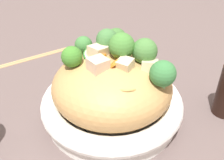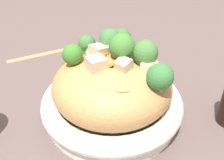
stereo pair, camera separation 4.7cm
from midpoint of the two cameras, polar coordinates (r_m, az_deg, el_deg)
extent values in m
plane|color=#5B4B49|center=(0.53, -2.59, -8.18)|extent=(3.00, 3.00, 0.00)
cylinder|color=white|center=(0.52, -2.62, -7.38)|extent=(0.27, 0.27, 0.02)
torus|color=white|center=(0.50, -2.70, -4.92)|extent=(0.29, 0.29, 0.04)
ellipsoid|color=tan|center=(0.48, -2.82, -1.25)|extent=(0.23, 0.23, 0.12)
torus|color=#B18C49|center=(0.41, -0.09, -1.94)|extent=(0.05, 0.06, 0.02)
torus|color=tan|center=(0.45, -6.68, 1.71)|extent=(0.09, 0.09, 0.02)
torus|color=tan|center=(0.48, 1.58, 5.41)|extent=(0.07, 0.07, 0.02)
torus|color=tan|center=(0.49, -0.72, 7.15)|extent=(0.06, 0.06, 0.02)
cone|color=#A2B76E|center=(0.46, 4.47, 4.06)|extent=(0.02, 0.02, 0.01)
sphere|color=#457839|center=(0.45, 4.60, 6.67)|extent=(0.06, 0.06, 0.05)
cone|color=#A5B671|center=(0.46, -0.79, 4.93)|extent=(0.02, 0.02, 0.02)
sphere|color=#437D33|center=(0.44, -0.82, 7.89)|extent=(0.07, 0.07, 0.05)
cone|color=#9CC37C|center=(0.49, -3.89, 6.68)|extent=(0.02, 0.02, 0.02)
sphere|color=#41743C|center=(0.48, -4.00, 9.29)|extent=(0.06, 0.06, 0.04)
cone|color=#9CC26F|center=(0.46, -12.02, 2.98)|extent=(0.03, 0.03, 0.02)
sphere|color=#3E7D2A|center=(0.45, -12.32, 5.24)|extent=(0.05, 0.05, 0.04)
cone|color=#9BC177|center=(0.43, 8.30, -1.54)|extent=(0.03, 0.02, 0.02)
sphere|color=#37753C|center=(0.41, 8.58, 1.39)|extent=(0.06, 0.06, 0.05)
cone|color=#A2BD6D|center=(0.50, -9.19, 5.92)|extent=(0.02, 0.02, 0.01)
sphere|color=#3E7639|center=(0.50, -9.40, 7.99)|extent=(0.05, 0.05, 0.04)
cone|color=#9FC07A|center=(0.54, -1.55, 7.29)|extent=(0.03, 0.03, 0.02)
sphere|color=#3F6D33|center=(0.53, -1.59, 9.58)|extent=(0.06, 0.06, 0.04)
cylinder|color=orange|center=(0.51, 0.57, 7.41)|extent=(0.03, 0.03, 0.03)
cylinder|color=orange|center=(0.43, -2.65, 3.82)|extent=(0.03, 0.03, 0.02)
cylinder|color=orange|center=(0.49, -1.09, 7.07)|extent=(0.03, 0.03, 0.03)
cylinder|color=orange|center=(0.46, -6.04, 5.45)|extent=(0.04, 0.04, 0.01)
cylinder|color=orange|center=(0.49, 0.65, 6.96)|extent=(0.03, 0.03, 0.03)
cylinder|color=beige|center=(0.46, 0.27, 5.71)|extent=(0.04, 0.04, 0.03)
torus|color=#356134|center=(0.46, 0.27, 5.71)|extent=(0.05, 0.05, 0.03)
cylinder|color=beige|center=(0.49, -12.09, 4.64)|extent=(0.04, 0.04, 0.02)
torus|color=#2C632E|center=(0.49, -12.09, 4.64)|extent=(0.05, 0.05, 0.02)
cylinder|color=beige|center=(0.47, -7.25, 5.83)|extent=(0.04, 0.04, 0.02)
torus|color=#2F6429|center=(0.47, -7.25, 5.83)|extent=(0.05, 0.05, 0.02)
cylinder|color=beige|center=(0.52, -5.32, 7.45)|extent=(0.03, 0.03, 0.03)
torus|color=#316028|center=(0.52, -5.32, 7.45)|extent=(0.03, 0.04, 0.03)
cube|color=beige|center=(0.43, -6.45, 3.31)|extent=(0.04, 0.04, 0.03)
cube|color=beige|center=(0.47, -6.18, 6.26)|extent=(0.04, 0.04, 0.03)
cube|color=beige|center=(0.43, -0.08, 3.46)|extent=(0.03, 0.03, 0.03)
cube|color=beige|center=(0.44, 5.73, 3.04)|extent=(0.03, 0.03, 0.03)
cylinder|color=tan|center=(0.78, -19.74, 5.14)|extent=(0.19, 0.13, 0.01)
cylinder|color=tan|center=(0.77, -19.52, 4.86)|extent=(0.19, 0.13, 0.01)
camera|label=1|loc=(0.02, -92.86, -1.89)|focal=39.23mm
camera|label=2|loc=(0.02, 87.14, 1.89)|focal=39.23mm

